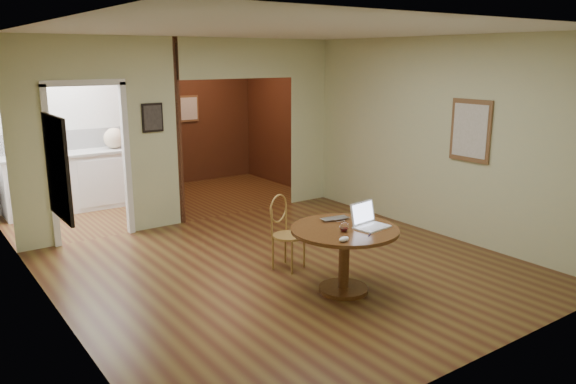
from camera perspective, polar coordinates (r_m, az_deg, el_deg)
floor at (r=6.62m, az=0.35°, el=-7.92°), size 5.00×5.00×0.00m
room_shell at (r=8.75m, az=-14.24°, el=5.70°), size 5.20×7.50×5.00m
dining_table at (r=5.90m, az=5.75°, el=-5.34°), size 1.12×1.12×0.70m
chair at (r=6.54m, az=-0.35°, el=-3.65°), size 0.48×0.48×0.88m
open_laptop at (r=5.90m, az=8.11°, el=-2.87°), size 0.38×0.35×0.25m
closed_laptop at (r=6.07m, az=5.00°, el=-2.84°), size 0.34×0.25×0.02m
mouse at (r=5.41m, az=5.70°, el=-4.78°), size 0.12×0.08×0.05m
wine_glass at (r=5.71m, az=5.71°, el=-3.51°), size 0.09×0.09×0.10m
pen at (r=5.65m, az=8.32°, el=-4.29°), size 0.11×0.08×0.01m
kitchen_cabinet at (r=9.66m, az=-21.23°, el=0.99°), size 2.06×0.60×0.94m
grocery_bag at (r=9.76m, az=-17.25°, el=5.25°), size 0.35×0.30×0.34m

